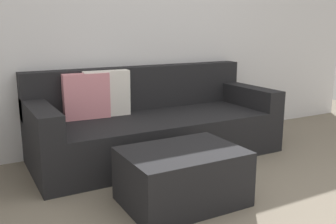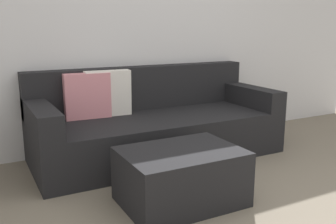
# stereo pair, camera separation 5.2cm
# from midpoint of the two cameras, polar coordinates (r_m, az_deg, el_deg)

# --- Properties ---
(wall_back) EXTENTS (5.94, 0.10, 2.46)m
(wall_back) POSITION_cam_midpoint_polar(r_m,az_deg,el_deg) (4.11, -2.31, 12.44)
(wall_back) COLOR silver
(wall_back) RESTS_ON ground_plane
(couch_sectional) EXTENTS (2.37, 0.95, 0.85)m
(couch_sectional) POSITION_cam_midpoint_polar(r_m,az_deg,el_deg) (3.74, -1.75, -1.93)
(couch_sectional) COLOR black
(couch_sectional) RESTS_ON ground_plane
(ottoman) EXTENTS (0.84, 0.61, 0.40)m
(ottoman) POSITION_cam_midpoint_polar(r_m,az_deg,el_deg) (2.76, 2.49, -9.64)
(ottoman) COLOR black
(ottoman) RESTS_ON ground_plane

